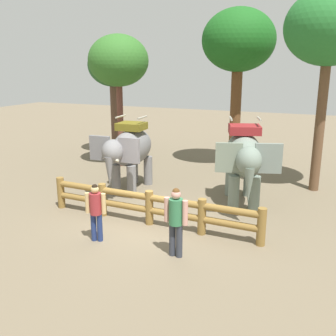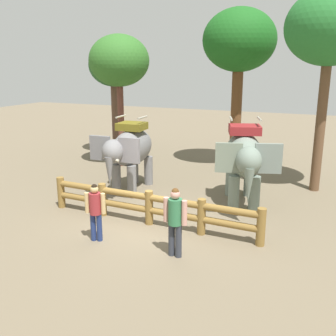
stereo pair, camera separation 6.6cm
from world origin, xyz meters
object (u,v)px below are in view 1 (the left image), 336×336
object	(u,v)px
elephant_near_left	(130,150)
tree_far_left	(238,43)
log_fence	(149,205)
tree_deep_back	(118,62)
tree_back_center	(113,67)
tourist_woman_in_black	(176,217)
tourist_man_in_blue	(96,208)
tree_far_right	(330,29)
elephant_center	(244,158)

from	to	relation	value
elephant_near_left	tree_far_left	distance (m)	7.04
log_fence	tree_deep_back	xyz separation A→B (m)	(-4.27, 5.86, 4.19)
log_fence	elephant_near_left	distance (m)	3.47
tree_far_left	elephant_near_left	bearing A→B (deg)	-118.28
log_fence	tree_far_left	distance (m)	9.22
tree_back_center	tourist_woman_in_black	bearing A→B (deg)	-52.60
log_fence	tree_far_left	bearing A→B (deg)	84.86
elephant_near_left	tourist_woman_in_black	world-z (taller)	elephant_near_left
log_fence	tourist_man_in_blue	size ratio (longest dim) A/B	4.28
tourist_man_in_blue	tree_far_right	distance (m)	10.06
elephant_center	tree_deep_back	xyz separation A→B (m)	(-6.47, 3.14, 3.12)
tourist_man_in_blue	tree_far_left	size ratio (longest dim) A/B	0.23
elephant_near_left	tree_far_right	distance (m)	8.23
tree_deep_back	tree_far_left	bearing A→B (deg)	20.56
tree_deep_back	log_fence	bearing A→B (deg)	-53.93
log_fence	tree_deep_back	world-z (taller)	tree_deep_back
elephant_center	tourist_man_in_blue	world-z (taller)	elephant_center
log_fence	tree_far_left	xyz separation A→B (m)	(0.70, 7.73, 4.98)
elephant_near_left	tree_far_left	size ratio (longest dim) A/B	0.47
tree_far_right	tree_deep_back	world-z (taller)	tree_far_right
tree_far_left	tree_back_center	bearing A→B (deg)	177.27
tourist_woman_in_black	tourist_man_in_blue	xyz separation A→B (m)	(-2.31, -0.01, -0.10)
tree_far_left	tree_deep_back	bearing A→B (deg)	-159.44
log_fence	tree_back_center	world-z (taller)	tree_back_center
tree_far_left	elephant_center	bearing A→B (deg)	-73.23
elephant_near_left	elephant_center	bearing A→B (deg)	1.32
tourist_man_in_blue	tree_far_right	world-z (taller)	tree_far_right
tourist_woman_in_black	tree_far_right	bearing A→B (deg)	67.47
elephant_center	tourist_man_in_blue	size ratio (longest dim) A/B	2.20
tree_far_right	elephant_near_left	bearing A→B (deg)	-156.25
elephant_near_left	elephant_center	size ratio (longest dim) A/B	0.93
tree_far_left	tree_deep_back	xyz separation A→B (m)	(-4.97, -1.86, -0.79)
tree_far_left	tree_far_right	distance (m)	4.35
tree_far_right	tree_deep_back	bearing A→B (deg)	177.33
tourist_man_in_blue	tree_deep_back	distance (m)	9.07
tree_far_left	tree_back_center	size ratio (longest dim) A/B	1.23
tree_far_left	tree_far_right	size ratio (longest dim) A/B	0.97
log_fence	tree_far_right	distance (m)	8.76
tree_back_center	tree_deep_back	bearing A→B (deg)	-53.76
elephant_center	tree_far_left	world-z (taller)	tree_far_left
log_fence	tourist_woman_in_black	size ratio (longest dim) A/B	3.86
elephant_near_left	tree_back_center	size ratio (longest dim) A/B	0.57
tree_back_center	tree_deep_back	world-z (taller)	tree_deep_back
elephant_center	tree_back_center	distance (m)	10.08
elephant_center	tree_far_right	world-z (taller)	tree_far_right
tree_deep_back	elephant_center	bearing A→B (deg)	-25.91
tree_back_center	tree_far_right	size ratio (longest dim) A/B	0.79
elephant_center	tree_far_left	size ratio (longest dim) A/B	0.50
log_fence	tourist_woman_in_black	xyz separation A→B (m)	(1.48, -1.57, 0.43)
elephant_center	tree_far_right	size ratio (longest dim) A/B	0.49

